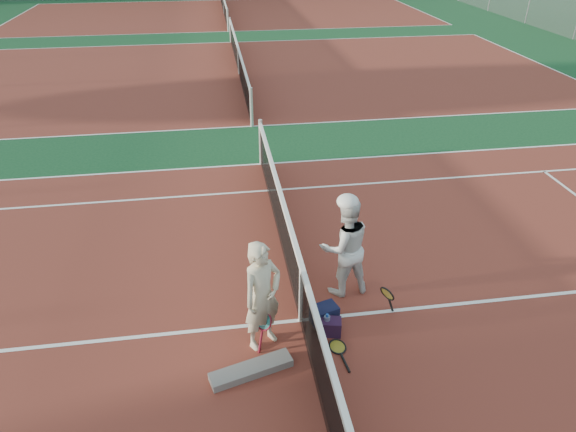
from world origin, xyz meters
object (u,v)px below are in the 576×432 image
Objects in this scene: racket_black_held at (386,302)px; sports_bag_purple at (330,327)px; racket_spare at (337,347)px; sports_bag_navy at (324,315)px; player_a at (262,296)px; player_b at (345,247)px; net_main at (301,293)px; water_bottle at (327,325)px; racket_red at (264,330)px.

sports_bag_purple is at bearing -19.90° from racket_black_held.
racket_spare is 0.54m from sports_bag_navy.
player_b is at bearing 1.75° from player_a.
racket_spare is at bearing -2.70° from racket_black_held.
sports_bag_navy is 0.24m from sports_bag_purple.
net_main is 0.50m from sports_bag_navy.
sports_bag_navy is (-0.90, 0.02, -0.13)m from racket_black_held.
racket_spare is 2.00× the size of water_bottle.
player_a is at bearing -178.51° from sports_bag_purple.
player_b is 5.43× the size of water_bottle.
racket_black_held reaches higher than racket_spare.
net_main is at bearing 29.69° from player_b.
net_main is at bearing 136.45° from water_bottle.
racket_black_held is 1.86× the size of water_bottle.
player_a is 4.38× the size of sports_bag_navy.
racket_red is at bearing 72.97° from racket_spare.
sports_bag_navy is at bearing 86.73° from water_bottle.
player_b is 1.23m from sports_bag_purple.
player_a is 1.29m from racket_spare.
racket_spare is (0.98, -0.19, -0.27)m from racket_red.
sports_bag_purple is (0.94, 0.10, -0.17)m from racket_red.
player_a is at bearing -148.83° from net_main.
player_b is 2.92× the size of racket_black_held.
racket_spare is 0.35m from water_bottle.
water_bottle is (-0.05, 0.02, 0.03)m from sports_bag_purple.
player_a is at bearing 35.32° from racket_red.
racket_spare is (-0.83, -0.50, -0.26)m from racket_black_held.
sports_bag_purple is at bearing 58.18° from player_b.
racket_spare is at bearing -81.55° from sports_bag_navy.
water_bottle is at bearing 9.88° from racket_spare.
player_b is 5.45× the size of sports_bag_purple.
racket_red is 1.93× the size of sports_bag_purple.
player_a is 1.17m from sports_bag_purple.
racket_red reaches higher than racket_spare.
racket_black_held is at bearing -4.96° from net_main.
racket_red is 0.96m from sports_bag_purple.
racket_red reaches higher than water_bottle.
player_a reaches higher than racket_spare.
player_a is 0.53m from racket_red.
sports_bag_purple is at bearing -80.84° from sports_bag_navy.
player_b is 4.41× the size of sports_bag_navy.
player_a reaches higher than water_bottle.
racket_spare is (-0.36, -1.22, -0.80)m from player_b.
net_main is at bearing -38.91° from racket_black_held.
net_main is at bearing 164.69° from sports_bag_navy.
player_a reaches higher than racket_black_held.
racket_black_held is 1.87× the size of sports_bag_purple.
net_main is 18.30× the size of racket_spare.
water_bottle is at bearing 156.97° from sports_bag_purple.
player_a is 2.70× the size of racket_spare.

